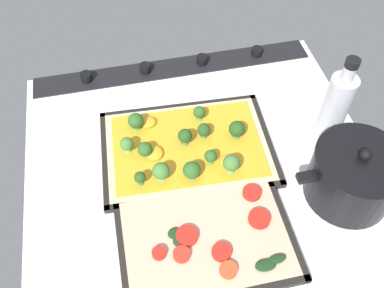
{
  "coord_description": "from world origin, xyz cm",
  "views": [
    {
      "loc": [
        13.36,
        51.36,
        73.58
      ],
      "look_at": [
        2.02,
        0.23,
        6.77
      ],
      "focal_mm": 39.4,
      "sensor_mm": 36.0,
      "label": 1
    }
  ],
  "objects": [
    {
      "name": "ground_plane",
      "position": [
        0.0,
        0.0,
        -1.5
      ],
      "size": [
        74.02,
        67.54,
        3.0
      ],
      "primitive_type": "cube",
      "color": "white"
    },
    {
      "name": "stove_control_panel",
      "position": [
        -0.0,
        -30.27,
        0.56
      ],
      "size": [
        71.05,
        7.0,
        2.6
      ],
      "color": "black",
      "rests_on": "ground_plane"
    },
    {
      "name": "baking_tray_front",
      "position": [
        2.26,
        -3.53,
        0.37
      ],
      "size": [
        38.27,
        27.87,
        1.3
      ],
      "color": "black",
      "rests_on": "ground_plane"
    },
    {
      "name": "broccoli_pizza",
      "position": [
        2.72,
        -3.01,
        2.01
      ],
      "size": [
        35.75,
        25.35,
        5.8
      ],
      "color": "beige",
      "rests_on": "baking_tray_front"
    },
    {
      "name": "baking_tray_back",
      "position": [
        3.33,
        18.19,
        0.38
      ],
      "size": [
        32.76,
        23.71,
        1.3
      ],
      "color": "black",
      "rests_on": "ground_plane"
    },
    {
      "name": "veggie_pizza_back",
      "position": [
        2.92,
        18.31,
        1.1
      ],
      "size": [
        30.34,
        21.29,
        1.9
      ],
      "color": "#E2A788",
      "rests_on": "baking_tray_back"
    },
    {
      "name": "cooking_pot",
      "position": [
        -26.95,
        13.94,
        5.82
      ],
      "size": [
        24.26,
        17.41,
        13.93
      ],
      "color": "black",
      "rests_on": "ground_plane"
    },
    {
      "name": "oil_bottle",
      "position": [
        -30.0,
        -2.3,
        8.49
      ],
      "size": [
        5.71,
        5.71,
        20.7
      ],
      "color": "#B7BCC6",
      "rests_on": "ground_plane"
    }
  ]
}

